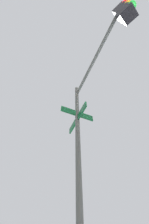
# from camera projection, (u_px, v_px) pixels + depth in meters

# --- Properties ---
(traffic_signal_near) EXTENTS (1.66, 3.10, 5.87)m
(traffic_signal_near) POSITION_uv_depth(u_px,v_px,m) (98.00, 85.00, 3.32)
(traffic_signal_near) COLOR #474C47
(traffic_signal_near) RESTS_ON ground_plane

